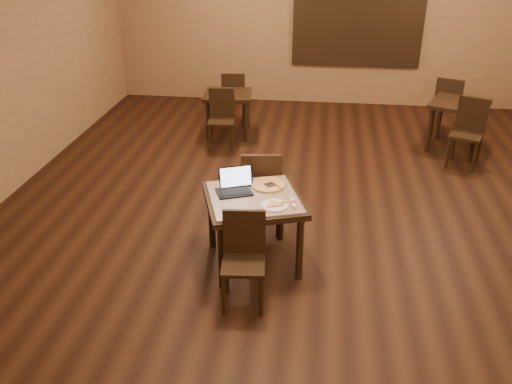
# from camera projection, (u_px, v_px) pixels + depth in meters

# --- Properties ---
(ground) EXTENTS (10.00, 10.00, 0.00)m
(ground) POSITION_uv_depth(u_px,v_px,m) (320.00, 235.00, 6.13)
(ground) COLOR black
(ground) RESTS_ON ground
(wall_back) EXTENTS (8.00, 0.02, 3.00)m
(wall_back) POSITION_uv_depth(u_px,v_px,m) (330.00, 23.00, 9.88)
(wall_back) COLOR #8F6A48
(wall_back) RESTS_ON ground
(mural) EXTENTS (2.34, 0.05, 1.64)m
(mural) POSITION_uv_depth(u_px,v_px,m) (358.00, 21.00, 9.76)
(mural) COLOR #285993
(mural) RESTS_ON wall_back
(tiled_table) EXTENTS (1.17, 1.17, 0.76)m
(tiled_table) POSITION_uv_depth(u_px,v_px,m) (253.00, 206.00, 5.36)
(tiled_table) COLOR black
(tiled_table) RESTS_ON ground
(chair_main_near) EXTENTS (0.42, 0.42, 0.89)m
(chair_main_near) POSITION_uv_depth(u_px,v_px,m) (244.00, 253.00, 4.88)
(chair_main_near) COLOR black
(chair_main_near) RESTS_ON ground
(chair_main_far) EXTENTS (0.47, 0.47, 0.99)m
(chair_main_far) POSITION_uv_depth(u_px,v_px,m) (262.00, 188.00, 5.94)
(chair_main_far) COLOR black
(chair_main_far) RESTS_ON ground
(laptop) EXTENTS (0.41, 0.38, 0.23)m
(laptop) POSITION_uv_depth(u_px,v_px,m) (235.00, 185.00, 5.40)
(laptop) COLOR black
(laptop) RESTS_ON tiled_table
(plate) EXTENTS (0.26, 0.26, 0.01)m
(plate) POSITION_uv_depth(u_px,v_px,m) (274.00, 206.00, 5.12)
(plate) COLOR white
(plate) RESTS_ON tiled_table
(pizza_slice) EXTENTS (0.24, 0.24, 0.02)m
(pizza_slice) POSITION_uv_depth(u_px,v_px,m) (274.00, 204.00, 5.11)
(pizza_slice) COLOR #F6E2A4
(pizza_slice) RESTS_ON plate
(pizza_pan) EXTENTS (0.36, 0.36, 0.01)m
(pizza_pan) POSITION_uv_depth(u_px,v_px,m) (268.00, 186.00, 5.51)
(pizza_pan) COLOR silver
(pizza_pan) RESTS_ON tiled_table
(pizza_whole) EXTENTS (0.35, 0.35, 0.02)m
(pizza_whole) POSITION_uv_depth(u_px,v_px,m) (268.00, 185.00, 5.50)
(pizza_whole) COLOR #F6E2A4
(pizza_whole) RESTS_ON pizza_pan
(spatula) EXTENTS (0.23, 0.26, 0.01)m
(spatula) POSITION_uv_depth(u_px,v_px,m) (270.00, 185.00, 5.48)
(spatula) COLOR silver
(spatula) RESTS_ON pizza_whole
(napkin_roll) EXTENTS (0.08, 0.19, 0.04)m
(napkin_roll) POSITION_uv_depth(u_px,v_px,m) (293.00, 203.00, 5.13)
(napkin_roll) COLOR white
(napkin_roll) RESTS_ON tiled_table
(other_table_a) EXTENTS (1.05, 1.05, 0.75)m
(other_table_a) POSITION_uv_depth(u_px,v_px,m) (459.00, 110.00, 8.13)
(other_table_a) COLOR black
(other_table_a) RESTS_ON ground
(other_table_a_chair_near) EXTENTS (0.55, 0.55, 0.97)m
(other_table_a_chair_near) POSITION_uv_depth(u_px,v_px,m) (469.00, 128.00, 7.65)
(other_table_a_chair_near) COLOR black
(other_table_a_chair_near) RESTS_ON ground
(other_table_a_chair_far) EXTENTS (0.55, 0.55, 0.97)m
(other_table_a_chair_far) POSITION_uv_depth(u_px,v_px,m) (448.00, 104.00, 8.67)
(other_table_a_chair_far) COLOR black
(other_table_a_chair_far) RESTS_ON ground
(other_table_b) EXTENTS (0.82, 0.82, 0.70)m
(other_table_b) POSITION_uv_depth(u_px,v_px,m) (228.00, 100.00, 8.72)
(other_table_b) COLOR black
(other_table_b) RESTS_ON ground
(other_table_b_chair_near) EXTENTS (0.43, 0.43, 0.90)m
(other_table_b_chair_near) POSITION_uv_depth(u_px,v_px,m) (222.00, 115.00, 8.28)
(other_table_b_chair_near) COLOR black
(other_table_b_chair_near) RESTS_ON ground
(other_table_b_chair_far) EXTENTS (0.43, 0.43, 0.90)m
(other_table_b_chair_far) POSITION_uv_depth(u_px,v_px,m) (234.00, 95.00, 9.21)
(other_table_b_chair_far) COLOR black
(other_table_b_chair_far) RESTS_ON ground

